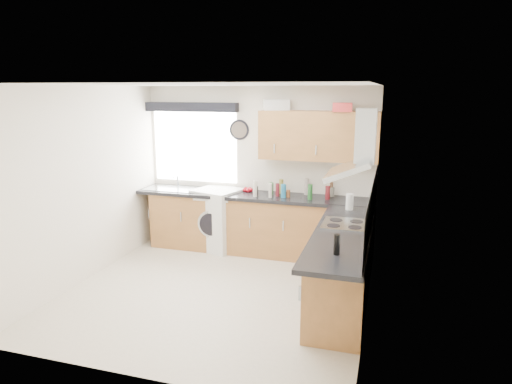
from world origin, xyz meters
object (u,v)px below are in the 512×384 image
(upper_cabinets, at_px, (318,136))
(oven, at_px, (343,264))
(extractor_hood, at_px, (358,152))
(washing_machine, at_px, (218,219))

(upper_cabinets, bearing_deg, oven, -67.46)
(oven, height_order, extractor_hood, extractor_hood)
(upper_cabinets, xyz_separation_m, washing_machine, (-1.52, -0.10, -1.33))
(upper_cabinets, distance_m, washing_machine, 2.02)
(oven, relative_size, washing_machine, 0.90)
(extractor_hood, relative_size, washing_machine, 0.83)
(oven, height_order, upper_cabinets, upper_cabinets)
(oven, bearing_deg, washing_machine, 149.45)
(washing_machine, bearing_deg, extractor_hood, -11.85)
(upper_cabinets, relative_size, washing_machine, 1.80)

